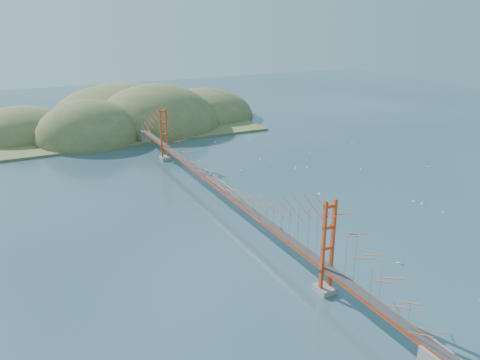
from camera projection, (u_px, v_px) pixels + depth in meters
name	position (u px, v px, depth m)	size (l,w,h in m)	color
ground	(220.00, 205.00, 80.83)	(320.00, 320.00, 0.00)	#284351
bridge	(219.00, 166.00, 78.64)	(2.20, 94.40, 12.00)	gray
far_headlands	(132.00, 125.00, 139.40)	(84.00, 58.00, 25.00)	olive
sailboat_11	(430.00, 166.00, 100.73)	(0.55, 0.55, 0.58)	white
sailboat_4	(361.00, 169.00, 99.04)	(0.51, 0.57, 0.65)	white
sailboat_8	(310.00, 152.00, 110.98)	(0.64, 0.59, 0.72)	white
sailboat_17	(295.00, 141.00, 121.01)	(0.49, 0.49, 0.55)	white
sailboat_16	(240.00, 171.00, 98.06)	(0.63, 0.63, 0.66)	white
sailboat_1	(271.00, 161.00, 104.10)	(0.58, 0.61, 0.68)	white
sailboat_9	(352.00, 144.00, 118.50)	(0.66, 0.66, 0.70)	white
sailboat_3	(295.00, 168.00, 99.53)	(0.63, 0.53, 0.73)	white
sailboat_13	(443.00, 212.00, 77.34)	(0.50, 0.46, 0.56)	white
sailboat_0	(319.00, 193.00, 85.58)	(0.59, 0.65, 0.73)	white
sailboat_15	(250.00, 139.00, 122.44)	(0.48, 0.55, 0.62)	white
sailboat_12	(215.00, 142.00, 120.16)	(0.53, 0.50, 0.60)	white
sailboat_2	(422.00, 204.00, 80.84)	(0.62, 0.61, 0.70)	white
sailboat_7	(260.00, 159.00, 105.79)	(0.59, 0.51, 0.68)	white
sailboat_6	(398.00, 262.00, 61.75)	(0.68, 0.68, 0.72)	white
sailboat_5	(414.00, 201.00, 82.09)	(0.59, 0.65, 0.73)	white
sailboat_14	(308.00, 167.00, 100.63)	(0.44, 0.53, 0.62)	white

